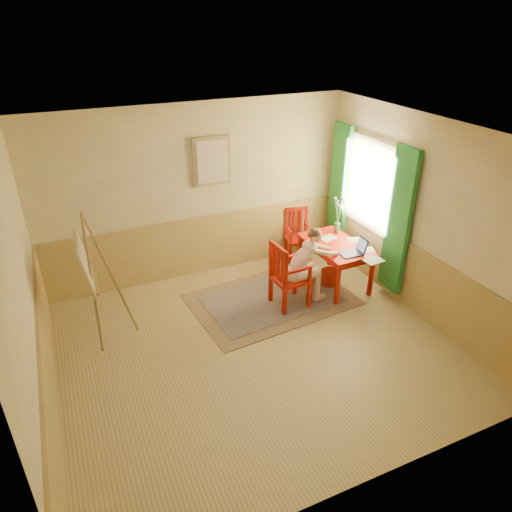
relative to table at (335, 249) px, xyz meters
name	(u,v)px	position (x,y,z in m)	size (l,w,h in m)	color
room	(256,254)	(-1.81, -0.99, 0.77)	(5.04, 4.54, 2.84)	tan
wainscot	(233,286)	(-1.81, -0.19, -0.13)	(5.00, 4.50, 1.00)	tan
window	(368,198)	(0.60, 0.11, 0.71)	(0.12, 2.01, 2.20)	white
wall_portrait	(212,161)	(-1.56, 1.22, 1.27)	(0.60, 0.05, 0.76)	#A38B56
rug	(272,299)	(-1.12, -0.05, -0.62)	(2.53, 1.81, 0.02)	#8C7251
table	(335,249)	(0.00, 0.00, 0.00)	(0.76, 1.22, 0.72)	#C11404
chair_left	(287,276)	(-0.99, -0.27, -0.11)	(0.51, 0.49, 1.04)	#C11404
chair_back	(298,234)	(-0.10, 1.03, -0.18)	(0.49, 0.50, 0.91)	#C11404
figure	(305,263)	(-0.70, -0.27, 0.03)	(0.89, 0.40, 1.19)	beige
laptop	(355,251)	(0.07, -0.40, 0.14)	(0.40, 0.26, 0.23)	#1E2338
papers	(355,247)	(0.22, -0.22, 0.09)	(0.69, 1.16, 0.00)	white
vase	(338,217)	(0.26, 0.37, 0.36)	(0.27, 0.29, 0.58)	#3F724C
wastebasket	(329,277)	(-0.09, -0.02, -0.49)	(0.25, 0.25, 0.27)	red
easel	(89,267)	(-3.65, 0.07, 0.47)	(0.63, 0.82, 1.85)	olive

